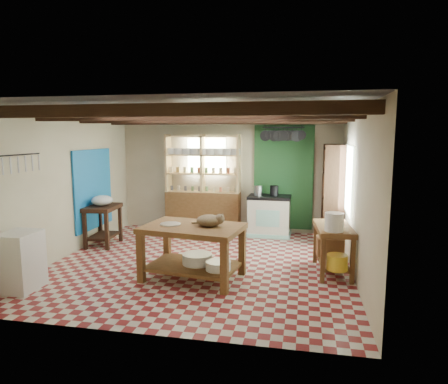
% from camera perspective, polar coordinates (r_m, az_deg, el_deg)
% --- Properties ---
extents(floor, '(5.00, 5.00, 0.02)m').
position_cam_1_polar(floor, '(6.98, -3.34, -10.23)').
color(floor, maroon).
rests_on(floor, ground).
extents(ceiling, '(5.00, 5.00, 0.02)m').
position_cam_1_polar(ceiling, '(6.63, -3.53, 11.70)').
color(ceiling, '#404044').
rests_on(ceiling, wall_back).
extents(wall_back, '(5.00, 0.04, 2.60)m').
position_cam_1_polar(wall_back, '(9.10, 0.60, 2.58)').
color(wall_back, beige).
rests_on(wall_back, floor).
extents(wall_front, '(5.00, 0.04, 2.60)m').
position_cam_1_polar(wall_front, '(4.35, -11.92, -3.89)').
color(wall_front, beige).
rests_on(wall_front, floor).
extents(wall_left, '(0.04, 5.00, 2.60)m').
position_cam_1_polar(wall_left, '(7.71, -21.71, 0.96)').
color(wall_left, beige).
rests_on(wall_left, floor).
extents(wall_right, '(0.04, 5.00, 2.60)m').
position_cam_1_polar(wall_right, '(6.51, 18.37, -0.12)').
color(wall_right, beige).
rests_on(wall_right, floor).
extents(ceiling_beams, '(5.00, 3.80, 0.15)m').
position_cam_1_polar(ceiling_beams, '(6.62, -3.52, 10.66)').
color(ceiling_beams, '#361E12').
rests_on(ceiling_beams, ceiling).
extents(blue_wall_patch, '(0.04, 1.40, 1.60)m').
position_cam_1_polar(blue_wall_patch, '(8.48, -18.17, 0.38)').
color(blue_wall_patch, '#1970BD').
rests_on(blue_wall_patch, wall_left).
extents(green_wall_patch, '(1.30, 0.04, 2.30)m').
position_cam_1_polar(green_wall_patch, '(8.93, 8.48, 2.06)').
color(green_wall_patch, '#205227').
rests_on(green_wall_patch, wall_back).
extents(window_back, '(0.90, 0.02, 0.80)m').
position_cam_1_polar(window_back, '(9.16, -2.50, 5.12)').
color(window_back, silver).
rests_on(window_back, wall_back).
extents(window_right, '(0.02, 1.30, 1.20)m').
position_cam_1_polar(window_right, '(7.48, 17.35, 1.74)').
color(window_right, silver).
rests_on(window_right, wall_right).
extents(utensil_rail, '(0.06, 0.90, 0.28)m').
position_cam_1_polar(utensil_rail, '(6.66, -27.13, 3.73)').
color(utensil_rail, black).
rests_on(utensil_rail, wall_left).
extents(pot_rack, '(0.86, 0.12, 0.36)m').
position_cam_1_polar(pot_rack, '(8.46, 8.46, 8.03)').
color(pot_rack, black).
rests_on(pot_rack, ceiling).
extents(shelving_unit, '(1.70, 0.34, 2.20)m').
position_cam_1_polar(shelving_unit, '(9.06, -3.04, 1.27)').
color(shelving_unit, '#DAB87E').
rests_on(shelving_unit, floor).
extents(tall_rack, '(0.40, 0.86, 2.00)m').
position_cam_1_polar(tall_rack, '(8.30, 15.30, -0.35)').
color(tall_rack, '#361E12').
rests_on(tall_rack, floor).
extents(work_table, '(1.59, 1.18, 0.83)m').
position_cam_1_polar(work_table, '(6.18, -4.46, -8.57)').
color(work_table, brown).
rests_on(work_table, floor).
extents(stove, '(0.91, 0.62, 0.88)m').
position_cam_1_polar(stove, '(8.76, 6.47, -3.38)').
color(stove, beige).
rests_on(stove, floor).
extents(prep_table, '(0.60, 0.83, 0.80)m').
position_cam_1_polar(prep_table, '(8.33, -16.87, -4.58)').
color(prep_table, '#361E12').
rests_on(prep_table, floor).
extents(white_cabinet, '(0.48, 0.57, 0.83)m').
position_cam_1_polar(white_cabinet, '(6.44, -27.08, -8.77)').
color(white_cabinet, white).
rests_on(white_cabinet, floor).
extents(right_counter, '(0.62, 1.11, 0.77)m').
position_cam_1_polar(right_counter, '(6.65, 15.26, -7.90)').
color(right_counter, brown).
rests_on(right_counter, floor).
extents(cat, '(0.40, 0.31, 0.18)m').
position_cam_1_polar(cat, '(6.00, -2.14, -4.10)').
color(cat, '#8C7351').
rests_on(cat, work_table).
extents(steel_tray, '(0.36, 0.36, 0.02)m').
position_cam_1_polar(steel_tray, '(6.18, -7.67, -4.56)').
color(steel_tray, '#A8A8AF').
rests_on(steel_tray, work_table).
extents(basin_large, '(0.52, 0.52, 0.16)m').
position_cam_1_polar(basin_large, '(6.24, -3.84, -9.50)').
color(basin_large, white).
rests_on(basin_large, work_table).
extents(basin_small, '(0.42, 0.42, 0.13)m').
position_cam_1_polar(basin_small, '(5.97, -0.84, -10.46)').
color(basin_small, white).
rests_on(basin_small, work_table).
extents(kettle_left, '(0.18, 0.18, 0.21)m').
position_cam_1_polar(kettle_left, '(8.69, 4.89, 0.20)').
color(kettle_left, '#A8A8AF').
rests_on(kettle_left, stove).
extents(kettle_right, '(0.18, 0.18, 0.22)m').
position_cam_1_polar(kettle_right, '(8.65, 7.19, 0.18)').
color(kettle_right, black).
rests_on(kettle_right, stove).
extents(enamel_bowl, '(0.45, 0.45, 0.21)m').
position_cam_1_polar(enamel_bowl, '(8.24, -17.02, -1.16)').
color(enamel_bowl, white).
rests_on(enamel_bowl, prep_table).
extents(white_bucket, '(0.30, 0.30, 0.28)m').
position_cam_1_polar(white_bucket, '(6.18, 15.47, -4.15)').
color(white_bucket, white).
rests_on(white_bucket, right_counter).
extents(wicker_basket, '(0.45, 0.38, 0.30)m').
position_cam_1_polar(wicker_basket, '(6.95, 14.87, -7.46)').
color(wicker_basket, '#95653C').
rests_on(wicker_basket, right_counter).
extents(yellow_tub, '(0.34, 0.34, 0.23)m').
position_cam_1_polar(yellow_tub, '(6.25, 15.86, -9.62)').
color(yellow_tub, gold).
rests_on(yellow_tub, right_counter).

